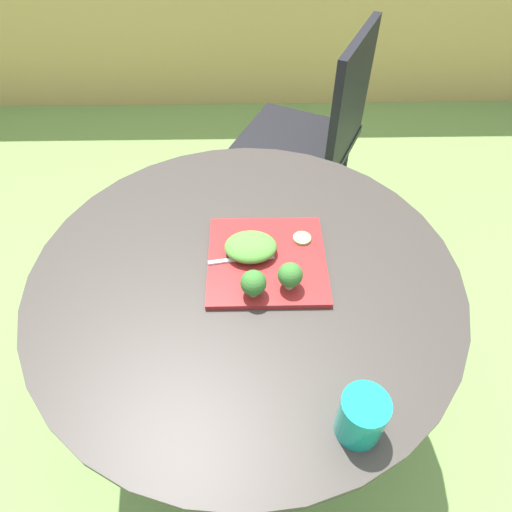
% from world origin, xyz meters
% --- Properties ---
extents(ground_plane, '(12.00, 12.00, 0.00)m').
position_xyz_m(ground_plane, '(0.00, 0.00, 0.00)').
color(ground_plane, '#70994C').
extents(patio_table, '(1.00, 1.00, 0.70)m').
position_xyz_m(patio_table, '(0.00, 0.00, 0.48)').
color(patio_table, '#38332D').
rests_on(patio_table, ground_plane).
extents(patio_chair, '(0.59, 0.59, 0.90)m').
position_xyz_m(patio_chair, '(0.28, 0.88, 0.53)').
color(patio_chair, black).
rests_on(patio_chair, ground_plane).
extents(salad_plate, '(0.27, 0.27, 0.01)m').
position_xyz_m(salad_plate, '(0.05, 0.03, 0.71)').
color(salad_plate, maroon).
rests_on(salad_plate, patio_table).
extents(drinking_glass, '(0.08, 0.08, 0.10)m').
position_xyz_m(drinking_glass, '(0.20, -0.37, 0.75)').
color(drinking_glass, '#149989').
rests_on(drinking_glass, patio_table).
extents(fork, '(0.15, 0.04, 0.00)m').
position_xyz_m(fork, '(0.01, 0.03, 0.72)').
color(fork, silver).
rests_on(fork, salad_plate).
extents(lettuce_mound, '(0.12, 0.10, 0.04)m').
position_xyz_m(lettuce_mound, '(0.01, 0.05, 0.74)').
color(lettuce_mound, '#519338').
rests_on(lettuce_mound, salad_plate).
extents(broccoli_floret_0, '(0.05, 0.05, 0.07)m').
position_xyz_m(broccoli_floret_0, '(0.10, -0.05, 0.76)').
color(broccoli_floret_0, '#99B770').
rests_on(broccoli_floret_0, salad_plate).
extents(broccoli_floret_1, '(0.06, 0.06, 0.07)m').
position_xyz_m(broccoli_floret_1, '(0.02, -0.07, 0.75)').
color(broccoli_floret_1, '#99B770').
rests_on(broccoli_floret_1, salad_plate).
extents(cucumber_slice_0, '(0.04, 0.04, 0.01)m').
position_xyz_m(cucumber_slice_0, '(0.14, 0.09, 0.72)').
color(cucumber_slice_0, '#8EB766').
rests_on(cucumber_slice_0, salad_plate).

